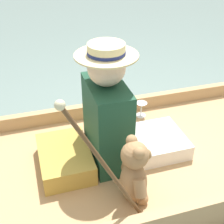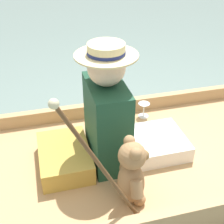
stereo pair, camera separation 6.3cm
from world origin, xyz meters
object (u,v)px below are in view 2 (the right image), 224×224
Objects in this scene: seated_person at (118,118)px; walking_cane at (96,161)px; wine_glass at (144,107)px; teddy_bear at (132,174)px.

walking_cane reaches higher than seated_person.
seated_person reaches higher than wine_glass.
seated_person is 0.99× the size of walking_cane.
walking_cane is at bearing -14.81° from seated_person.
seated_person is at bearing -38.82° from wine_glass.
walking_cane is at bearing -55.36° from teddy_bear.
walking_cane reaches higher than wine_glass.
seated_person is at bearing 155.03° from walking_cane.
walking_cane is (0.53, -0.25, 0.16)m from seated_person.
wine_glass is 1.18m from walking_cane.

